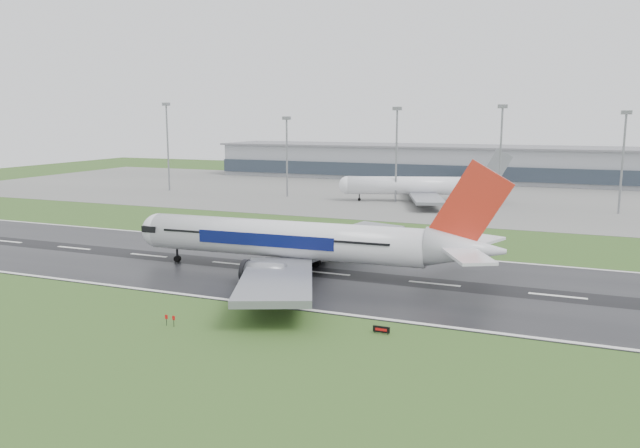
% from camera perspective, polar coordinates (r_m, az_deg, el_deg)
% --- Properties ---
extents(ground, '(520.00, 520.00, 0.00)m').
position_cam_1_polar(ground, '(115.72, 0.64, -4.55)').
color(ground, '#2D4E1C').
rests_on(ground, ground).
extents(runway, '(400.00, 45.00, 0.10)m').
position_cam_1_polar(runway, '(115.71, 0.64, -4.52)').
color(runway, black).
rests_on(runway, ground).
extents(apron, '(400.00, 130.00, 0.08)m').
position_cam_1_polar(apron, '(234.81, 11.83, 2.55)').
color(apron, slate).
rests_on(apron, ground).
extents(terminal, '(240.00, 36.00, 15.00)m').
position_cam_1_polar(terminal, '(293.09, 13.99, 5.33)').
color(terminal, gray).
rests_on(terminal, ground).
extents(main_airliner, '(73.15, 69.99, 20.66)m').
position_cam_1_polar(main_airliner, '(113.60, -1.12, 0.56)').
color(main_airliner, silver).
rests_on(main_airliner, runway).
extents(parked_airliner, '(73.85, 71.26, 17.41)m').
position_cam_1_polar(parked_airliner, '(215.78, 9.23, 4.35)').
color(parked_airliner, white).
rests_on(parked_airliner, apron).
extents(runway_sign, '(2.30, 0.76, 1.04)m').
position_cam_1_polar(runway_sign, '(84.82, 5.63, -9.61)').
color(runway_sign, black).
rests_on(runway_sign, ground).
extents(floodmast_0, '(0.64, 0.64, 32.90)m').
position_cam_1_polar(floodmast_0, '(251.86, -13.73, 6.70)').
color(floodmast_0, gray).
rests_on(floodmast_0, ground).
extents(floodmast_1, '(0.64, 0.64, 27.62)m').
position_cam_1_polar(floodmast_1, '(226.11, -3.04, 5.98)').
color(floodmast_1, gray).
rests_on(floodmast_1, ground).
extents(floodmast_2, '(0.64, 0.64, 30.78)m').
position_cam_1_polar(floodmast_2, '(212.12, 6.99, 6.11)').
color(floodmast_2, gray).
rests_on(floodmast_2, ground).
extents(floodmast_3, '(0.64, 0.64, 31.27)m').
position_cam_1_polar(floodmast_3, '(205.97, 16.14, 5.76)').
color(floodmast_3, gray).
rests_on(floodmast_3, ground).
extents(floodmast_4, '(0.64, 0.64, 29.33)m').
position_cam_1_polar(floodmast_4, '(205.42, 25.90, 4.89)').
color(floodmast_4, gray).
rests_on(floodmast_4, ground).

